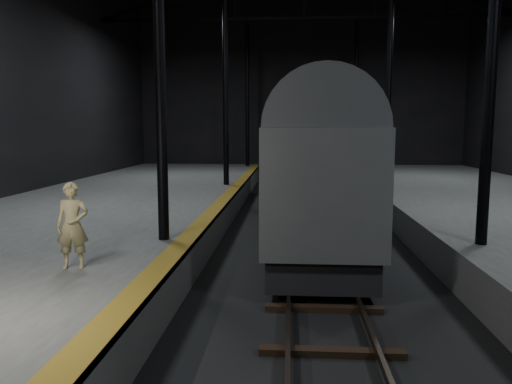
{
  "coord_description": "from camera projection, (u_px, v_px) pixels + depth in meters",
  "views": [
    {
      "loc": [
        -0.71,
        -15.85,
        3.72
      ],
      "look_at": [
        -1.63,
        -2.5,
        2.0
      ],
      "focal_mm": 35.0,
      "sensor_mm": 36.0,
      "label": 1
    }
  ],
  "objects": [
    {
      "name": "platform_left",
      "position": [
        85.0,
        226.0,
        16.56
      ],
      "size": [
        9.0,
        43.8,
        1.0
      ],
      "primitive_type": "cube",
      "color": "#4B4B48",
      "rests_on": "ground"
    },
    {
      "name": "ground",
      "position": [
        312.0,
        244.0,
        16.11
      ],
      "size": [
        44.0,
        44.0,
        0.0
      ],
      "primitive_type": "plane",
      "color": "black",
      "rests_on": "ground"
    },
    {
      "name": "woman",
      "position": [
        72.0,
        226.0,
        9.64
      ],
      "size": [
        0.68,
        0.51,
        1.69
      ],
      "primitive_type": "imported",
      "rotation": [
        0.0,
        0.0,
        0.19
      ],
      "color": "tan",
      "rests_on": "platform_left"
    },
    {
      "name": "train",
      "position": [
        309.0,
        154.0,
        19.01
      ],
      "size": [
        2.76,
        18.4,
        4.92
      ],
      "color": "#9A9EA2",
      "rests_on": "ground"
    },
    {
      "name": "tactile_strip",
      "position": [
        212.0,
        212.0,
        16.21
      ],
      "size": [
        0.5,
        43.8,
        0.01
      ],
      "primitive_type": "cube",
      "color": "olive",
      "rests_on": "platform_left"
    },
    {
      "name": "track",
      "position": [
        312.0,
        242.0,
        16.1
      ],
      "size": [
        2.4,
        43.0,
        0.24
      ],
      "color": "#3F3328",
      "rests_on": "ground"
    }
  ]
}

